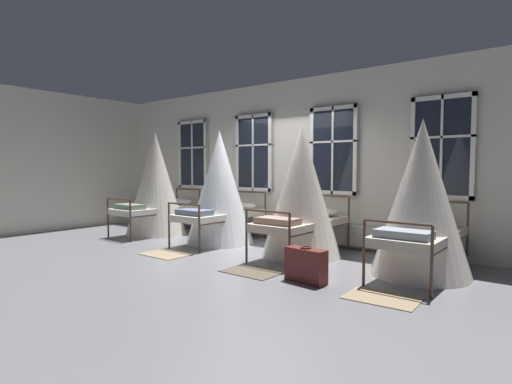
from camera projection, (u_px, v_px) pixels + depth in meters
name	position (u px, v px, depth m)	size (l,w,h in m)	color
ground	(251.00, 251.00, 7.25)	(18.38, 18.38, 0.00)	slate
back_wall_with_windows	(293.00, 161.00, 8.24)	(10.19, 0.10, 3.23)	beige
end_wall_left	(35.00, 162.00, 9.19)	(0.10, 6.49, 3.23)	beige
window_bank	(290.00, 192.00, 8.18)	(6.63, 0.10, 2.54)	black
cot_first	(156.00, 184.00, 9.07)	(1.33, 1.92, 2.28)	#4C3323
cot_second	(220.00, 189.00, 7.98)	(1.33, 1.92, 2.20)	#4C3323
cot_third	(301.00, 193.00, 6.78)	(1.33, 1.93, 2.19)	#4C3323
cot_fourth	(421.00, 200.00, 5.55)	(1.33, 1.92, 2.14)	#4C3323
rug_second	(166.00, 254.00, 6.95)	(0.80, 0.56, 0.01)	#8E7A5B
rug_third	(252.00, 272.00, 5.78)	(0.80, 0.56, 0.01)	brown
rug_fourth	(382.00, 298.00, 4.61)	(0.80, 0.56, 0.01)	#8E7A5B
suitcase_dark	(306.00, 265.00, 5.26)	(0.58, 0.27, 0.47)	#5B231E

